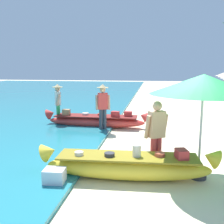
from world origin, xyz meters
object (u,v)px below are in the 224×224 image
Objects in this scene: person_vendor_hatted at (103,104)px; boat_yellow_foreground at (128,166)px; boat_red_midground at (96,121)px; person_tourist_customer at (156,132)px; patio_umbrella_large at (204,85)px; cooler_box at (55,178)px; person_vendor_assistant at (58,102)px.

boat_yellow_foreground is at bearing -71.55° from person_vendor_hatted.
boat_red_midground is at bearing 110.55° from boat_yellow_foreground.
person_vendor_hatted is 1.08× the size of person_tourist_customer.
boat_yellow_foreground is 1.04m from person_tourist_customer.
boat_red_midground is at bearing 119.53° from person_tourist_customer.
person_tourist_customer is at bearing 164.89° from patio_umbrella_large.
boat_red_midground is 2.37× the size of person_vendor_hatted.
person_tourist_customer is (1.98, -3.57, -0.10)m from person_vendor_hatted.
person_tourist_customer reaches higher than boat_yellow_foreground.
person_vendor_hatted is 4.81m from cooler_box.
person_vendor_hatted is 4.08m from person_tourist_customer.
person_vendor_hatted is (0.42, -0.66, 0.77)m from boat_red_midground.
person_vendor_assistant is at bearing 133.08° from person_tourist_customer.
boat_yellow_foreground is 2.18× the size of person_vendor_hatted.
person_vendor_assistant reaches higher than boat_yellow_foreground.
boat_yellow_foreground is at bearing -169.65° from patio_umbrella_large.
person_tourist_customer is at bearing -61.00° from person_vendor_hatted.
person_vendor_hatted reaches higher than cooler_box.
patio_umbrella_large is at bearing -42.56° from person_vendor_assistant.
patio_umbrella_large is at bearing -15.11° from person_tourist_customer.
person_vendor_assistant reaches higher than cooler_box.
boat_red_midground is 2.45× the size of person_vendor_assistant.
person_tourist_customer is 0.73× the size of patio_umbrella_large.
person_tourist_customer is (0.61, 0.54, 0.65)m from boat_yellow_foreground.
person_vendor_assistant is 0.76× the size of patio_umbrella_large.
person_vendor_hatted is (-1.37, 4.11, 0.75)m from boat_yellow_foreground.
boat_red_midground is 10.12× the size of cooler_box.
person_tourist_customer is 1.50m from patio_umbrella_large.
person_vendor_hatted is at bearing 85.08° from cooler_box.
boat_yellow_foreground is 2.35× the size of person_tourist_customer.
patio_umbrella_large reaches higher than boat_red_midground.
boat_red_midground is 1.87× the size of patio_umbrella_large.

